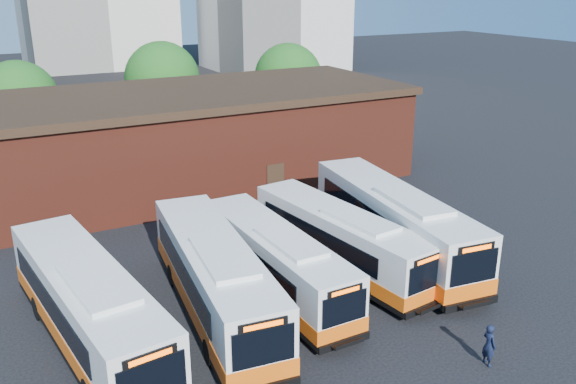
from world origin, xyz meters
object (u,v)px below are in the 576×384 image
bus_farwest (89,310)px  transit_worker (489,345)px  bus_midwest (276,264)px  bus_mideast (340,242)px  bus_west (215,281)px  bus_east (394,225)px

bus_farwest → transit_worker: bus_farwest is taller
bus_midwest → transit_worker: size_ratio=6.88×
transit_worker → bus_mideast: bearing=6.8°
bus_farwest → bus_midwest: size_ratio=1.13×
bus_farwest → bus_midwest: bearing=-3.3°
bus_west → bus_east: 10.28m
bus_farwest → bus_west: bearing=-7.0°
bus_midwest → bus_mideast: 3.84m
bus_farwest → bus_east: 15.36m
bus_midwest → bus_east: (7.09, 0.71, 0.24)m
bus_mideast → bus_east: bus_east is taller
bus_west → bus_midwest: 3.16m
bus_east → bus_midwest: bearing=-167.9°
bus_mideast → bus_midwest: bearing=-177.9°
bus_farwest → bus_midwest: (8.23, 0.53, -0.17)m
bus_farwest → transit_worker: (12.58, -8.04, -0.74)m
bus_west → transit_worker: (7.47, -8.04, -0.73)m
bus_midwest → transit_worker: bus_midwest is taller
transit_worker → bus_farwest: bearing=60.7°
bus_west → bus_mideast: bearing=15.7°
bus_mideast → bus_west: bearing=-177.7°
bus_farwest → bus_mideast: bearing=-1.5°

